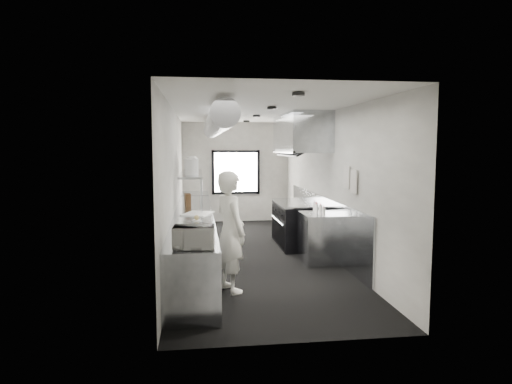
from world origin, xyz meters
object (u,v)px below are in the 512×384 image
object	(u,v)px
plate_stack_d	(191,164)
deli_tub_b	(178,231)
range	(297,224)
plate_stack_a	(192,167)
plate_stack_c	(192,165)
far_work_table	(195,210)
bottle_station	(320,238)
knife_block	(188,200)
plate_stack_b	(192,166)
microwave	(194,237)
squeeze_bottle_c	(316,209)
pass_shelf	(192,174)
small_plate	(197,220)
squeeze_bottle_d	(317,208)
cutting_board	(198,214)
line_cook	(230,232)
squeeze_bottle_b	(320,210)
deli_tub_a	(179,235)
squeeze_bottle_a	(324,212)
prep_counter	(194,239)
exhaust_hood	(301,134)
squeeze_bottle_e	(315,207)

from	to	relation	value
plate_stack_d	deli_tub_b	bearing A→B (deg)	-91.91
range	plate_stack_a	size ratio (longest dim) A/B	5.15
plate_stack_c	far_work_table	bearing A→B (deg)	89.29
bottle_station	knife_block	world-z (taller)	knife_block
plate_stack_b	plate_stack_d	xyz separation A→B (m)	(-0.03, 0.98, 0.02)
microwave	squeeze_bottle_c	size ratio (longest dim) A/B	2.66
knife_block	plate_stack_a	world-z (taller)	plate_stack_a
pass_shelf	small_plate	size ratio (longest dim) A/B	17.26
squeeze_bottle_d	cutting_board	bearing A→B (deg)	178.72
far_work_table	squeeze_bottle_c	distance (m)	4.49
line_cook	knife_block	xyz separation A→B (m)	(-0.67, 2.75, 0.15)
squeeze_bottle_b	microwave	bearing A→B (deg)	-133.73
plate_stack_c	deli_tub_a	bearing A→B (deg)	-92.09
plate_stack_c	plate_stack_d	distance (m)	0.57
deli_tub_b	bottle_station	bearing A→B (deg)	33.27
plate_stack_a	small_plate	bearing A→B (deg)	-86.28
far_work_table	squeeze_bottle_c	world-z (taller)	squeeze_bottle_c
microwave	squeeze_bottle_a	world-z (taller)	microwave
far_work_table	squeeze_bottle_b	xyz separation A→B (m)	(2.25, -4.09, 0.54)
range	small_plate	bearing A→B (deg)	-137.79
prep_counter	plate_stack_b	world-z (taller)	plate_stack_b
deli_tub_a	deli_tub_b	xyz separation A→B (m)	(-0.03, 0.35, -0.01)
squeeze_bottle_a	squeeze_bottle_b	xyz separation A→B (m)	(-0.02, 0.13, 0.01)
exhaust_hood	squeeze_bottle_d	xyz separation A→B (m)	(0.03, -1.24, -1.40)
pass_shelf	microwave	xyz separation A→B (m)	(0.07, -4.21, -0.50)
pass_shelf	plate_stack_d	size ratio (longest dim) A/B	9.13
far_work_table	deli_tub_a	distance (m)	5.91
far_work_table	squeeze_bottle_a	world-z (taller)	squeeze_bottle_a
range	plate_stack_a	distance (m)	2.61
squeeze_bottle_d	squeeze_bottle_c	bearing A→B (deg)	-108.68
range	line_cook	size ratio (longest dim) A/B	0.90
bottle_station	plate_stack_b	size ratio (longest dim) A/B	3.12
microwave	small_plate	xyz separation A→B (m)	(0.03, 1.98, -0.13)
squeeze_bottle_a	microwave	bearing A→B (deg)	-135.71
range	deli_tub_a	xyz separation A→B (m)	(-2.35, -3.38, 0.49)
range	small_plate	distance (m)	2.91
knife_block	range	bearing A→B (deg)	-5.71
cutting_board	squeeze_bottle_b	world-z (taller)	squeeze_bottle_b
deli_tub_a	squeeze_bottle_d	size ratio (longest dim) A/B	0.90
pass_shelf	plate_stack_b	xyz separation A→B (m)	(0.02, -0.34, 0.18)
bottle_station	microwave	size ratio (longest dim) A/B	1.99
bottle_station	plate_stack_a	size ratio (longest dim) A/B	2.89
squeeze_bottle_a	knife_block	bearing A→B (deg)	145.97
cutting_board	squeeze_bottle_a	world-z (taller)	squeeze_bottle_a
plate_stack_d	bottle_station	bearing A→B (deg)	-44.89
plate_stack_b	squeeze_bottle_e	xyz separation A→B (m)	(2.30, -1.07, -0.73)
range	squeeze_bottle_d	world-z (taller)	squeeze_bottle_d
exhaust_hood	plate_stack_d	world-z (taller)	exhaust_hood
plate_stack_b	line_cook	bearing A→B (deg)	-78.49
exhaust_hood	squeeze_bottle_e	distance (m)	1.79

